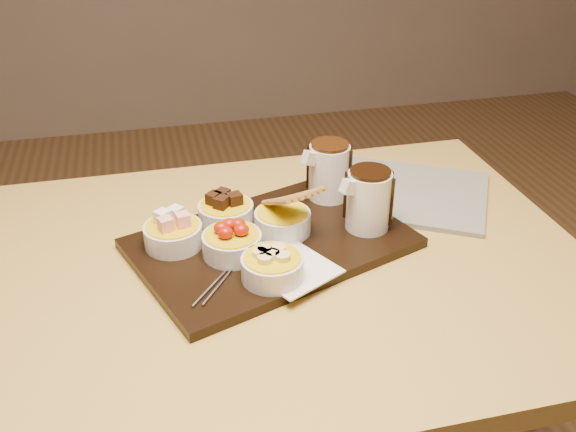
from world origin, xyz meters
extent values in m
cube|color=gold|center=(0.00, 0.00, 0.73)|extent=(1.20, 0.80, 0.04)
cylinder|color=gold|center=(0.54, 0.34, 0.35)|extent=(0.06, 0.06, 0.71)
cube|color=black|center=(0.06, 0.04, 0.76)|extent=(0.53, 0.44, 0.02)
cube|color=white|center=(0.08, -0.06, 0.77)|extent=(0.16, 0.16, 0.00)
cylinder|color=silver|center=(-0.10, 0.06, 0.79)|extent=(0.10, 0.10, 0.04)
cylinder|color=silver|center=(-0.01, 0.11, 0.79)|extent=(0.10, 0.10, 0.04)
cylinder|color=silver|center=(-0.01, 0.01, 0.79)|extent=(0.10, 0.10, 0.04)
cylinder|color=silver|center=(0.09, 0.06, 0.79)|extent=(0.10, 0.10, 0.04)
cylinder|color=silver|center=(0.04, -0.07, 0.79)|extent=(0.10, 0.10, 0.04)
cylinder|color=silver|center=(0.24, 0.04, 0.82)|extent=(0.10, 0.10, 0.11)
cylinder|color=silver|center=(0.20, 0.17, 0.82)|extent=(0.10, 0.10, 0.11)
cube|color=beige|center=(0.37, 0.17, 0.76)|extent=(0.41, 0.38, 0.01)
camera|label=1|loc=(-0.13, -0.89, 1.37)|focal=40.00mm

